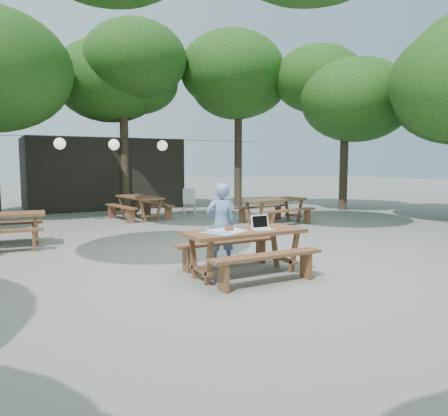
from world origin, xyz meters
name	(u,v)px	position (x,y,z in m)	size (l,w,h in m)	color
ground	(206,255)	(0.00, 0.00, 0.00)	(80.00, 80.00, 0.00)	slate
pavilion	(103,173)	(0.50, 10.50, 1.40)	(6.00, 3.00, 2.80)	black
main_picnic_table	(245,252)	(-0.13, -1.67, 0.39)	(2.00, 1.58, 0.75)	#55341E
picnic_table_ne	(274,210)	(3.92, 3.17, 0.39)	(2.08, 1.80, 0.75)	#55341E
picnic_table_far_e	(140,207)	(0.62, 6.10, 0.39)	(1.81, 2.09, 0.75)	#55341E
woman	(221,224)	(-0.11, -0.81, 0.74)	(0.54, 0.36, 1.49)	#7599D5
plastic_chair	(189,207)	(2.63, 6.60, 0.26)	(0.56, 0.56, 0.90)	silver
laptop	(262,226)	(0.15, -1.74, 0.81)	(0.34, 0.27, 0.24)	white
tabletop_clutter	(226,231)	(-0.48, -1.66, 0.76)	(0.83, 0.79, 0.08)	#3659B8
paper_lanterns	(114,145)	(-0.19, 6.00, 2.40)	(9.00, 0.34, 0.38)	black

